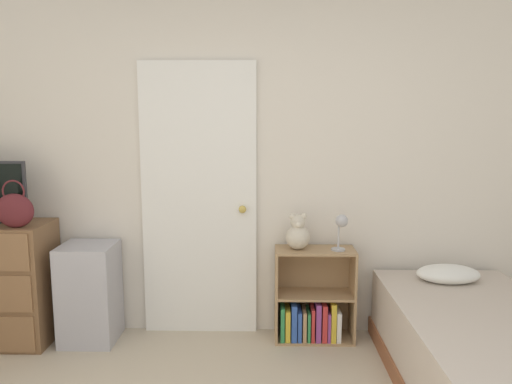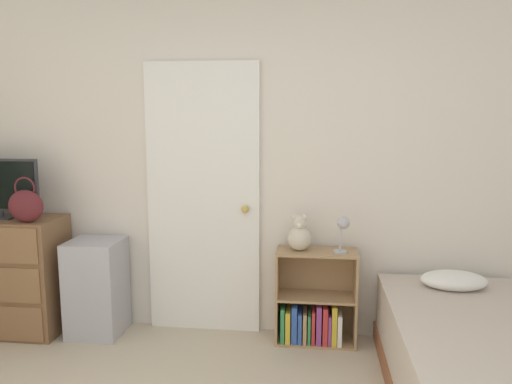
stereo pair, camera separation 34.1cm
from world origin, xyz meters
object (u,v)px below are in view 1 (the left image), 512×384
at_px(teddy_bear, 298,234).
at_px(handbag, 15,210).
at_px(storage_bin, 90,293).
at_px(bed, 490,364).
at_px(bookshelf, 312,307).
at_px(desk_lamp, 341,225).

bearing_deg(teddy_bear, handbag, -173.76).
xyz_separation_m(storage_bin, teddy_bear, (1.50, 0.05, 0.43)).
height_order(handbag, teddy_bear, handbag).
xyz_separation_m(teddy_bear, bed, (1.03, -0.84, -0.54)).
bearing_deg(bed, storage_bin, 162.69).
height_order(handbag, bed, handbag).
relative_size(bookshelf, desk_lamp, 2.59).
distance_m(storage_bin, bookshelf, 1.62).
relative_size(handbag, teddy_bear, 1.25).
height_order(storage_bin, desk_lamp, desk_lamp).
bearing_deg(teddy_bear, desk_lamp, -7.04).
relative_size(bookshelf, teddy_bear, 2.59).
xyz_separation_m(handbag, teddy_bear, (1.92, 0.21, -0.21)).
height_order(handbag, desk_lamp, handbag).
bearing_deg(handbag, bookshelf, 5.94).
xyz_separation_m(storage_bin, bed, (2.53, -0.79, -0.11)).
bearing_deg(desk_lamp, storage_bin, -179.50).
distance_m(storage_bin, teddy_bear, 1.56).
bearing_deg(bed, bookshelf, 137.46).
bearing_deg(handbag, bed, -12.07).
bearing_deg(bookshelf, handbag, -174.06).
height_order(teddy_bear, bed, teddy_bear).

